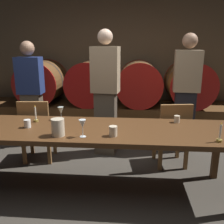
% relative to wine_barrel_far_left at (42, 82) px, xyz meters
% --- Properties ---
extents(ground_plane, '(9.29, 9.29, 0.00)m').
position_rel_wine_barrel_far_left_xyz_m(ground_plane, '(1.40, -2.32, -0.88)').
color(ground_plane, '#3F3A33').
extents(back_wall, '(7.15, 0.24, 2.56)m').
position_rel_wine_barrel_far_left_xyz_m(back_wall, '(1.40, 0.55, 0.40)').
color(back_wall, brown).
rests_on(back_wall, ground).
extents(barrel_shelf, '(6.43, 0.90, 0.48)m').
position_rel_wine_barrel_far_left_xyz_m(barrel_shelf, '(1.40, 0.00, -0.64)').
color(barrel_shelf, brown).
rests_on(barrel_shelf, ground).
extents(wine_barrel_far_left, '(0.82, 0.90, 0.82)m').
position_rel_wine_barrel_far_left_xyz_m(wine_barrel_far_left, '(0.00, 0.00, 0.00)').
color(wine_barrel_far_left, brown).
rests_on(wine_barrel_far_left, barrel_shelf).
extents(wine_barrel_center_left, '(0.82, 0.90, 0.82)m').
position_rel_wine_barrel_far_left_xyz_m(wine_barrel_center_left, '(0.94, 0.00, 0.00)').
color(wine_barrel_center_left, '#513319').
rests_on(wine_barrel_center_left, barrel_shelf).
extents(wine_barrel_center_right, '(0.82, 0.90, 0.82)m').
position_rel_wine_barrel_far_left_xyz_m(wine_barrel_center_right, '(1.86, 0.00, 0.00)').
color(wine_barrel_center_right, brown).
rests_on(wine_barrel_center_right, barrel_shelf).
extents(wine_barrel_far_right, '(0.82, 0.90, 0.82)m').
position_rel_wine_barrel_far_left_xyz_m(wine_barrel_far_right, '(2.79, 0.00, 0.00)').
color(wine_barrel_far_right, brown).
rests_on(wine_barrel_far_right, barrel_shelf).
extents(dining_table, '(2.97, 0.82, 0.72)m').
position_rel_wine_barrel_far_left_xyz_m(dining_table, '(1.36, -2.16, -0.22)').
color(dining_table, '#4C2D16').
rests_on(dining_table, ground).
extents(chair_left, '(0.43, 0.43, 0.88)m').
position_rel_wine_barrel_far_left_xyz_m(chair_left, '(0.45, -1.54, -0.39)').
color(chair_left, olive).
rests_on(chair_left, ground).
extents(chair_right, '(0.45, 0.45, 0.88)m').
position_rel_wine_barrel_far_left_xyz_m(chair_right, '(2.27, -1.55, -0.39)').
color(chair_right, olive).
rests_on(chair_right, ground).
extents(guest_left, '(0.39, 0.25, 1.64)m').
position_rel_wine_barrel_far_left_xyz_m(guest_left, '(0.15, -0.91, -0.04)').
color(guest_left, brown).
rests_on(guest_left, ground).
extents(guest_center, '(0.41, 0.29, 1.79)m').
position_rel_wine_barrel_far_left_xyz_m(guest_center, '(1.36, -1.20, 0.04)').
color(guest_center, brown).
rests_on(guest_center, ground).
extents(guest_right, '(0.40, 0.27, 1.75)m').
position_rel_wine_barrel_far_left_xyz_m(guest_right, '(2.54, -0.94, 0.02)').
color(guest_right, black).
rests_on(guest_right, ground).
extents(candle_left, '(0.05, 0.05, 0.20)m').
position_rel_wine_barrel_far_left_xyz_m(candle_left, '(0.64, -1.99, -0.10)').
color(candle_left, olive).
rests_on(candle_left, dining_table).
extents(candle_right, '(0.05, 0.05, 0.19)m').
position_rel_wine_barrel_far_left_xyz_m(candle_right, '(2.54, -2.45, -0.11)').
color(candle_right, olive).
rests_on(candle_right, dining_table).
extents(pitcher, '(0.13, 0.13, 0.17)m').
position_rel_wine_barrel_far_left_xyz_m(pitcher, '(1.02, -2.41, -0.07)').
color(pitcher, beige).
rests_on(pitcher, dining_table).
extents(wine_glass_center, '(0.07, 0.07, 0.16)m').
position_rel_wine_barrel_far_left_xyz_m(wine_glass_center, '(0.91, -1.89, -0.05)').
color(wine_glass_center, silver).
rests_on(wine_glass_center, dining_table).
extents(wine_glass_right, '(0.07, 0.07, 0.17)m').
position_rel_wine_barrel_far_left_xyz_m(wine_glass_right, '(1.27, -2.42, -0.03)').
color(wine_glass_right, white).
rests_on(wine_glass_right, dining_table).
extents(cup_left, '(0.07, 0.07, 0.09)m').
position_rel_wine_barrel_far_left_xyz_m(cup_left, '(0.62, -2.20, -0.11)').
color(cup_left, white).
rests_on(cup_left, dining_table).
extents(cup_center, '(0.08, 0.08, 0.10)m').
position_rel_wine_barrel_far_left_xyz_m(cup_center, '(1.56, -2.38, -0.11)').
color(cup_center, beige).
rests_on(cup_center, dining_table).
extents(cup_right, '(0.06, 0.06, 0.08)m').
position_rel_wine_barrel_far_left_xyz_m(cup_right, '(2.26, -1.88, -0.12)').
color(cup_right, beige).
rests_on(cup_right, dining_table).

